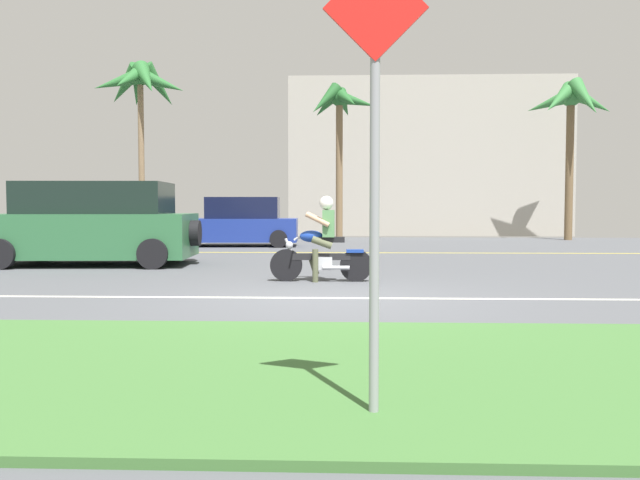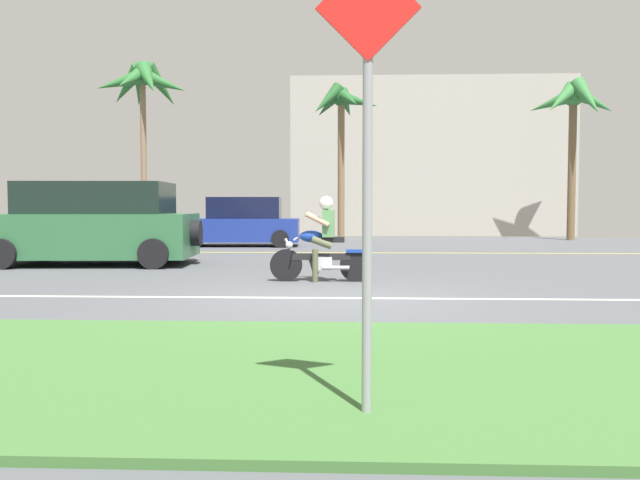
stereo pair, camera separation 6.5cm
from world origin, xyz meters
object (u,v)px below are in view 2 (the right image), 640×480
Objects in this scene: parked_car_1 at (240,223)px; street_sign at (368,143)px; motorcyclist at (322,245)px; palm_tree_1 at (573,108)px; suv_nearby at (95,225)px; motorcyclist_distant at (96,234)px; parked_car_0 at (92,221)px; palm_tree_2 at (342,111)px; palm_tree_0 at (142,87)px.

street_sign reaches higher than parked_car_1.
motorcyclist is 0.29× the size of palm_tree_1.
palm_tree_1 is (14.25, 11.12, 4.15)m from suv_nearby.
palm_tree_1 reaches higher than street_sign.
motorcyclist_distant is at bearing 117.70° from street_sign.
motorcyclist is at bearing -52.49° from parked_car_0.
motorcyclist_distant is at bearing -67.15° from parked_car_0.
suv_nearby is (-5.18, 2.98, 0.27)m from motorcyclist.
palm_tree_2 reaches higher than parked_car_1.
palm_tree_0 is 1.22× the size of palm_tree_2.
motorcyclist is at bearing 94.45° from street_sign.
suv_nearby is 12.75m from palm_tree_0.
parked_car_1 is at bearing -44.46° from palm_tree_0.
parked_car_0 is (-8.56, 11.15, 0.15)m from motorcyclist.
motorcyclist is 1.14× the size of motorcyclist_distant.
motorcyclist_distant is (-6.30, 5.80, -0.06)m from motorcyclist.
palm_tree_0 is 8.18m from palm_tree_2.
suv_nearby is at bearing -142.03° from palm_tree_1.
suv_nearby is 8.84m from parked_car_0.
parked_car_1 is at bearing -160.51° from palm_tree_1.
parked_car_0 reaches higher than parked_car_1.
parked_car_0 is 0.62× the size of palm_tree_2.
palm_tree_2 is 10.53m from motorcyclist_distant.
palm_tree_1 is 23.27m from street_sign.
motorcyclist_distant is (-6.52, -7.08, -4.27)m from palm_tree_2.
motorcyclist is 0.44× the size of parked_car_1.
palm_tree_1 is at bearing 57.26° from motorcyclist.
palm_tree_2 is at bearing 47.36° from motorcyclist_distant.
street_sign is at bearing -89.01° from palm_tree_2.
motorcyclist is at bearing -61.70° from palm_tree_0.
palm_tree_2 is at bearing -172.07° from palm_tree_1.
palm_tree_1 is (16.81, -0.26, -0.98)m from palm_tree_0.
street_sign is at bearing -63.67° from parked_car_0.
palm_tree_2 is 2.10× the size of street_sign.
palm_tree_0 reaches higher than street_sign.
parked_car_0 is at bearing -104.29° from palm_tree_0.
parked_car_0 is 6.21m from palm_tree_0.
parked_car_1 is 0.66× the size of palm_tree_1.
parked_car_0 is 9.82m from palm_tree_2.
palm_tree_2 is 20.41m from street_sign.
palm_tree_1 is at bearing 68.32° from street_sign.
palm_tree_0 is (-2.55, 11.39, 5.13)m from suv_nearby.
parked_car_1 is 5.14m from motorcyclist_distant.
motorcyclist_distant is 14.82m from street_sign.
palm_tree_0 reaches higher than parked_car_1.
motorcyclist_distant is at bearing 137.40° from motorcyclist.
street_sign is at bearing -111.68° from palm_tree_1.
parked_car_0 is 0.89× the size of parked_car_1.
parked_car_0 is at bearing 112.46° from suv_nearby.
suv_nearby is at bearing -107.08° from parked_car_1.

